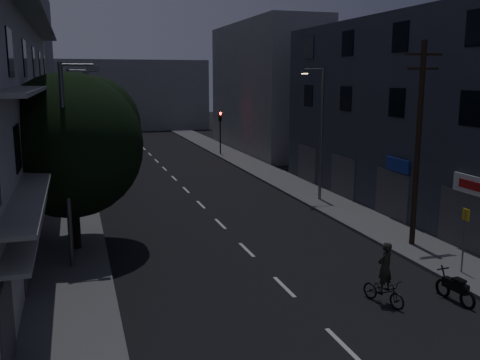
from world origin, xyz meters
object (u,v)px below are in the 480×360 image
utility_pole (418,140)px  motorcycle (455,289)px  bus_stop_sign (465,229)px  cyclist (384,283)px

utility_pole → motorcycle: size_ratio=5.02×
motorcycle → bus_stop_sign: bearing=40.3°
motorcycle → cyclist: size_ratio=0.82×
cyclist → utility_pole: bearing=28.6°
utility_pole → bus_stop_sign: size_ratio=3.56×
bus_stop_sign → cyclist: bus_stop_sign is taller
bus_stop_sign → motorcycle: (-1.90, -1.97, -1.44)m
utility_pole → bus_stop_sign: utility_pole is taller
bus_stop_sign → utility_pole: bearing=85.2°
utility_pole → cyclist: bearing=-132.5°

